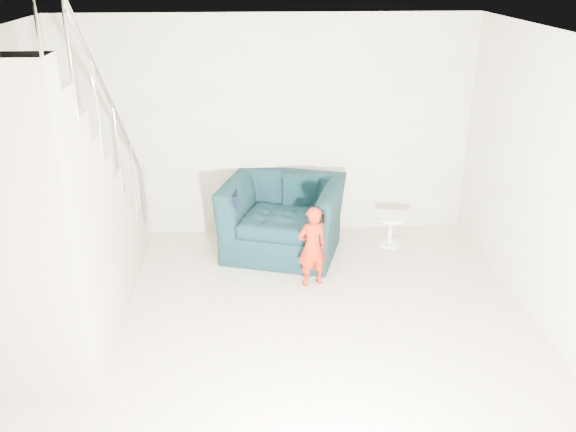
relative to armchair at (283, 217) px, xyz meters
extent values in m
plane|color=tan|center=(-0.15, -2.14, -0.43)|extent=(5.50, 5.50, 0.00)
plane|color=silver|center=(-0.15, -2.14, 2.27)|extent=(5.50, 5.50, 0.00)
plane|color=#A49E86|center=(-0.15, 0.61, 0.92)|extent=(5.00, 0.00, 5.00)
imported|color=black|center=(0.00, 0.00, 0.00)|extent=(1.62, 1.50, 0.87)
imported|color=#9D0D05|center=(0.26, -0.86, 0.02)|extent=(0.38, 0.31, 0.90)
cylinder|color=silver|center=(1.32, 0.07, -0.06)|extent=(0.39, 0.39, 0.04)
cylinder|color=silver|center=(1.32, 0.07, -0.26)|extent=(0.06, 0.06, 0.35)
cylinder|color=silver|center=(1.32, 0.07, -0.42)|extent=(0.27, 0.27, 0.03)
cube|color=#ADA089|center=(-2.15, 0.21, -0.30)|extent=(1.00, 0.30, 0.27)
cube|color=#ADA089|center=(-2.15, -0.09, -0.16)|extent=(1.00, 0.30, 0.54)
cube|color=#ADA089|center=(-2.15, -0.39, -0.03)|extent=(1.00, 0.30, 0.81)
cube|color=#ADA089|center=(-2.15, -0.69, 0.11)|extent=(1.00, 0.30, 1.08)
cube|color=#ADA089|center=(-2.15, -0.99, 0.24)|extent=(1.00, 0.30, 1.35)
cube|color=#ADA089|center=(-2.15, -1.29, 0.38)|extent=(1.00, 0.30, 1.62)
cube|color=#ADA089|center=(-2.15, -1.59, 0.51)|extent=(1.00, 0.30, 1.89)
cube|color=#ADA089|center=(-2.15, -1.89, 0.65)|extent=(1.00, 0.30, 2.16)
cube|color=#ADA089|center=(-2.15, -2.19, 0.78)|extent=(1.00, 0.30, 2.43)
cube|color=#ADA089|center=(-2.15, -2.49, 0.92)|extent=(1.00, 0.30, 2.70)
cylinder|color=silver|center=(-1.65, -1.14, 1.82)|extent=(0.04, 3.03, 2.73)
cylinder|color=silver|center=(-1.65, 0.36, 0.07)|extent=(0.04, 0.04, 1.00)
cube|color=black|center=(0.22, 0.24, 0.24)|extent=(0.42, 0.20, 0.42)
cube|color=black|center=(-0.55, -0.08, 0.11)|extent=(0.05, 0.52, 0.58)
cube|color=black|center=(0.38, -0.87, 0.35)|extent=(0.04, 0.05, 0.10)
camera|label=1|loc=(-0.36, -6.62, 2.85)|focal=38.00mm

